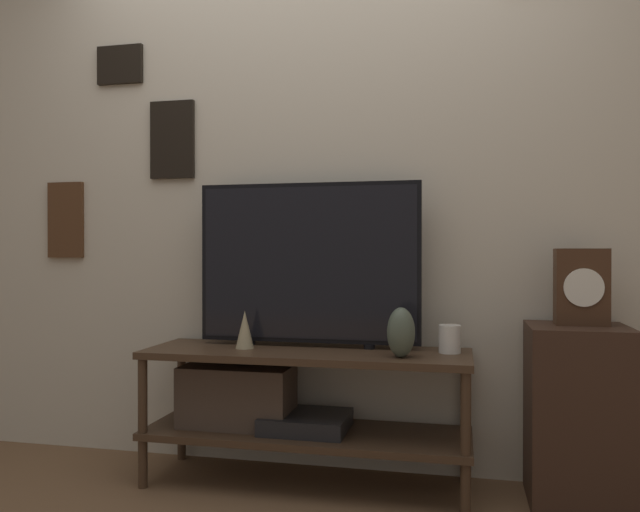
{
  "coord_description": "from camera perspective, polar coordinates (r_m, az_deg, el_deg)",
  "views": [
    {
      "loc": [
        0.65,
        -2.33,
        1.0
      ],
      "look_at": [
        0.06,
        0.26,
        0.98
      ],
      "focal_mm": 35.0,
      "sensor_mm": 36.0,
      "label": 1
    }
  ],
  "objects": [
    {
      "name": "side_table",
      "position": [
        2.74,
        22.53,
        -13.27
      ],
      "size": [
        0.38,
        0.36,
        0.71
      ],
      "color": "#382319",
      "rests_on": "ground_plane"
    },
    {
      "name": "vase_slim_bronze",
      "position": [
        2.76,
        -6.9,
        -6.68
      ],
      "size": [
        0.08,
        0.08,
        0.17
      ],
      "color": "tan",
      "rests_on": "media_console"
    },
    {
      "name": "mantel_clock",
      "position": [
        2.7,
        22.78,
        -2.61
      ],
      "size": [
        0.2,
        0.11,
        0.31
      ],
      "color": "#422819",
      "rests_on": "side_table"
    },
    {
      "name": "ground_plane",
      "position": [
        2.62,
        -2.76,
        -22.06
      ],
      "size": [
        12.0,
        12.0,
        0.0
      ],
      "primitive_type": "plane",
      "color": "brown"
    },
    {
      "name": "candle_jar",
      "position": [
        2.68,
        11.77,
        -7.43
      ],
      "size": [
        0.09,
        0.09,
        0.12
      ],
      "color": "silver",
      "rests_on": "media_console"
    },
    {
      "name": "media_console",
      "position": [
        2.77,
        -3.8,
        -12.85
      ],
      "size": [
        1.39,
        0.44,
        0.58
      ],
      "color": "#422D1E",
      "rests_on": "ground_plane"
    },
    {
      "name": "wall_back",
      "position": [
        2.95,
        -0.07,
        7.29
      ],
      "size": [
        6.4,
        0.08,
        2.7
      ],
      "color": "beige",
      "rests_on": "ground_plane"
    },
    {
      "name": "television",
      "position": [
        2.76,
        -1.09,
        -0.64
      ],
      "size": [
        1.0,
        0.05,
        0.73
      ],
      "color": "black",
      "rests_on": "media_console"
    },
    {
      "name": "vase_urn_stoneware",
      "position": [
        2.53,
        7.42,
        -6.95
      ],
      "size": [
        0.11,
        0.11,
        0.2
      ],
      "color": "#4C5647",
      "rests_on": "media_console"
    }
  ]
}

